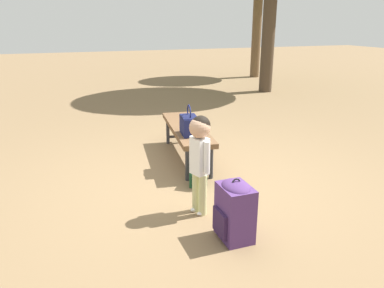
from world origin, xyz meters
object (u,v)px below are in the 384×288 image
(backpack_small, at_px, (198,175))
(handbag, at_px, (189,124))
(park_bench, at_px, (187,130))
(child_standing, at_px, (200,150))
(backpack_large, at_px, (235,209))

(backpack_small, bearing_deg, handbag, 171.05)
(backpack_small, bearing_deg, park_bench, 168.67)
(child_standing, relative_size, backpack_large, 1.75)
(backpack_large, xyz_separation_m, backpack_small, (-1.06, 0.08, -0.13))
(child_standing, xyz_separation_m, backpack_large, (0.51, 0.12, -0.37))
(handbag, xyz_separation_m, backpack_small, (0.53, -0.08, -0.43))
(park_bench, bearing_deg, backpack_small, -11.33)
(handbag, xyz_separation_m, backpack_large, (1.59, -0.17, -0.30))
(backpack_large, height_order, backpack_small, backpack_large)
(handbag, height_order, backpack_large, handbag)
(park_bench, distance_m, child_standing, 1.50)
(child_standing, height_order, backpack_small, child_standing)
(child_standing, bearing_deg, park_bench, 165.26)
(handbag, relative_size, backpack_small, 1.27)
(handbag, distance_m, backpack_large, 1.62)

